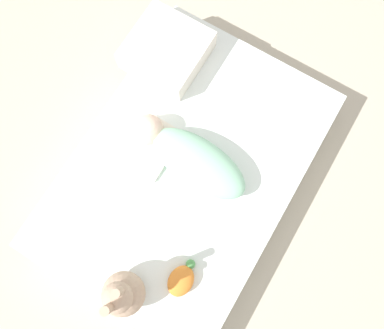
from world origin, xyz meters
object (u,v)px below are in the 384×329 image
Objects in this scene: pillow at (167,50)px; turtle_plush at (182,280)px; swaddled_baby at (191,158)px; bunny_plush at (122,295)px.

pillow reaches higher than turtle_plush.
pillow is 2.09× the size of turtle_plush.
swaddled_baby reaches higher than pillow.
bunny_plush reaches higher than pillow.
bunny_plush is (-0.59, -0.06, 0.05)m from swaddled_baby.
turtle_plush is (-0.82, -0.57, -0.03)m from pillow.
swaddled_baby is 1.68× the size of pillow.
bunny_plush is at bearing -157.14° from pillow.
bunny_plush reaches higher than turtle_plush.
bunny_plush is 0.24m from turtle_plush.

